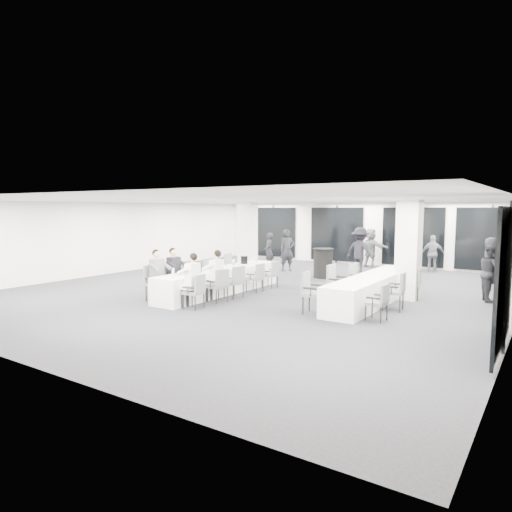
# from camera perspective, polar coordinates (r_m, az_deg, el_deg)

# --- Properties ---
(room) EXTENTS (14.04, 16.04, 2.84)m
(room) POSITION_cam_1_polar(r_m,az_deg,el_deg) (14.77, 6.14, 1.38)
(room) COLOR black
(room) RESTS_ON ground
(column_left) EXTENTS (0.60, 0.60, 2.80)m
(column_left) POSITION_cam_1_polar(r_m,az_deg,el_deg) (18.45, -1.06, 2.37)
(column_left) COLOR silver
(column_left) RESTS_ON floor
(column_right) EXTENTS (0.60, 0.60, 2.80)m
(column_right) POSITION_cam_1_polar(r_m,az_deg,el_deg) (13.47, 18.54, 0.71)
(column_right) COLOR silver
(column_right) RESTS_ON floor
(banquet_table_main) EXTENTS (0.90, 5.00, 0.75)m
(banquet_table_main) POSITION_cam_1_polar(r_m,az_deg,el_deg) (13.85, -4.47, -3.13)
(banquet_table_main) COLOR white
(banquet_table_main) RESTS_ON floor
(banquet_table_side) EXTENTS (0.90, 5.00, 0.75)m
(banquet_table_side) POSITION_cam_1_polar(r_m,az_deg,el_deg) (12.80, 14.35, -4.05)
(banquet_table_side) COLOR white
(banquet_table_side) RESTS_ON floor
(cocktail_table) EXTENTS (0.79, 0.79, 1.09)m
(cocktail_table) POSITION_cam_1_polar(r_m,az_deg,el_deg) (17.03, 8.36, -0.86)
(cocktail_table) COLOR black
(cocktail_table) RESTS_ON floor
(chair_main_left_near) EXTENTS (0.52, 0.58, 1.00)m
(chair_main_left_near) POSITION_cam_1_polar(r_m,az_deg,el_deg) (12.99, -12.56, -2.99)
(chair_main_left_near) COLOR #595C61
(chair_main_left_near) RESTS_ON floor
(chair_main_left_second) EXTENTS (0.48, 0.53, 0.92)m
(chair_main_left_second) POSITION_cam_1_polar(r_m,az_deg,el_deg) (13.44, -10.53, -2.84)
(chair_main_left_second) COLOR #595C61
(chair_main_left_second) RESTS_ON floor
(chair_main_left_mid) EXTENTS (0.52, 0.57, 0.96)m
(chair_main_left_mid) POSITION_cam_1_polar(r_m,az_deg,el_deg) (14.15, -7.81, -2.27)
(chair_main_left_mid) COLOR #595C61
(chair_main_left_mid) RESTS_ON floor
(chair_main_left_fourth) EXTENTS (0.58, 0.61, 0.94)m
(chair_main_left_fourth) POSITION_cam_1_polar(r_m,az_deg,el_deg) (14.83, -5.49, -1.89)
(chair_main_left_fourth) COLOR #595C61
(chair_main_left_fourth) RESTS_ON floor
(chair_main_left_far) EXTENTS (0.59, 0.63, 1.02)m
(chair_main_left_far) POSITION_cam_1_polar(r_m,az_deg,el_deg) (15.68, -3.04, -1.29)
(chair_main_left_far) COLOR #595C61
(chair_main_left_far) RESTS_ON floor
(chair_main_right_near) EXTENTS (0.48, 0.53, 0.89)m
(chair_main_right_near) POSITION_cam_1_polar(r_m,az_deg,el_deg) (11.73, -7.52, -4.16)
(chair_main_right_near) COLOR #595C61
(chair_main_right_near) RESTS_ON floor
(chair_main_right_second) EXTENTS (0.56, 0.59, 0.92)m
(chair_main_right_second) POSITION_cam_1_polar(r_m,az_deg,el_deg) (12.46, -4.62, -3.45)
(chair_main_right_second) COLOR #595C61
(chair_main_right_second) RESTS_ON floor
(chair_main_right_mid) EXTENTS (0.55, 0.58, 0.92)m
(chair_main_right_mid) POSITION_cam_1_polar(r_m,az_deg,el_deg) (13.05, -2.57, -3.01)
(chair_main_right_mid) COLOR #595C61
(chair_main_right_mid) RESTS_ON floor
(chair_main_right_fourth) EXTENTS (0.45, 0.51, 0.88)m
(chair_main_right_fourth) POSITION_cam_1_polar(r_m,az_deg,el_deg) (13.95, 0.10, -2.51)
(chair_main_right_fourth) COLOR #595C61
(chair_main_right_fourth) RESTS_ON floor
(chair_main_right_far) EXTENTS (0.44, 0.49, 0.87)m
(chair_main_right_far) POSITION_cam_1_polar(r_m,az_deg,el_deg) (14.70, 1.99, -2.11)
(chair_main_right_far) COLOR #595C61
(chair_main_right_far) RESTS_ON floor
(chair_side_left_near) EXTENTS (0.56, 0.61, 1.02)m
(chair_side_left_near) POSITION_cam_1_polar(r_m,az_deg,el_deg) (11.25, 6.90, -4.23)
(chair_side_left_near) COLOR #595C61
(chair_side_left_near) RESTS_ON floor
(chair_side_left_mid) EXTENTS (0.54, 0.60, 1.04)m
(chair_side_left_mid) POSITION_cam_1_polar(r_m,az_deg,el_deg) (12.60, 9.98, -3.11)
(chair_side_left_mid) COLOR #595C61
(chair_side_left_mid) RESTS_ON floor
(chair_side_left_far) EXTENTS (0.53, 0.57, 0.93)m
(chair_side_left_far) POSITION_cam_1_polar(r_m,az_deg,el_deg) (13.97, 12.46, -2.54)
(chair_side_left_far) COLOR #595C61
(chair_side_left_far) RESTS_ON floor
(chair_side_right_near) EXTENTS (0.46, 0.51, 0.86)m
(chair_side_right_near) POSITION_cam_1_polar(r_m,az_deg,el_deg) (10.77, 15.21, -5.34)
(chair_side_right_near) COLOR #595C61
(chair_side_right_near) RESTS_ON floor
(chair_side_right_mid) EXTENTS (0.54, 0.59, 0.98)m
(chair_side_right_mid) POSITION_cam_1_polar(r_m,az_deg,el_deg) (11.95, 17.20, -3.94)
(chair_side_right_mid) COLOR #595C61
(chair_side_right_mid) RESTS_ON floor
(chair_side_right_far) EXTENTS (0.52, 0.56, 0.91)m
(chair_side_right_far) POSITION_cam_1_polar(r_m,az_deg,el_deg) (13.59, 19.19, -3.01)
(chair_side_right_far) COLOR #595C61
(chair_side_right_far) RESTS_ON floor
(seated_guest_a) EXTENTS (0.50, 0.38, 1.44)m
(seated_guest_a) POSITION_cam_1_polar(r_m,az_deg,el_deg) (12.83, -12.05, -1.99)
(seated_guest_a) COLOR #575A5F
(seated_guest_a) RESTS_ON floor
(seated_guest_b) EXTENTS (0.50, 0.38, 1.44)m
(seated_guest_b) POSITION_cam_1_polar(r_m,az_deg,el_deg) (13.29, -10.04, -1.67)
(seated_guest_b) COLOR black
(seated_guest_b) RESTS_ON floor
(seated_guest_c) EXTENTS (0.50, 0.38, 1.44)m
(seated_guest_c) POSITION_cam_1_polar(r_m,az_deg,el_deg) (11.78, -8.15, -2.62)
(seated_guest_c) COLOR white
(seated_guest_c) RESTS_ON floor
(seated_guest_d) EXTENTS (0.50, 0.38, 1.44)m
(seated_guest_d) POSITION_cam_1_polar(r_m,az_deg,el_deg) (12.53, -5.16, -2.07)
(seated_guest_d) COLOR white
(seated_guest_d) RESTS_ON floor
(standing_guest_a) EXTENTS (0.89, 0.91, 1.94)m
(standing_guest_a) POSITION_cam_1_polar(r_m,az_deg,el_deg) (18.67, 3.91, 1.07)
(standing_guest_a) COLOR black
(standing_guest_a) RESTS_ON floor
(standing_guest_c) EXTENTS (1.45, 0.92, 2.07)m
(standing_guest_c) POSITION_cam_1_polar(r_m,az_deg,el_deg) (17.99, 12.87, 0.97)
(standing_guest_c) COLOR black
(standing_guest_c) RESTS_ON floor
(standing_guest_d) EXTENTS (1.12, 0.82, 1.70)m
(standing_guest_d) POSITION_cam_1_polar(r_m,az_deg,el_deg) (19.54, 21.24, 0.55)
(standing_guest_d) COLOR #575A5F
(standing_guest_d) RESTS_ON floor
(standing_guest_e) EXTENTS (0.77, 0.98, 1.79)m
(standing_guest_e) POSITION_cam_1_polar(r_m,az_deg,el_deg) (17.56, 27.26, -0.14)
(standing_guest_e) COLOR black
(standing_guest_e) RESTS_ON floor
(standing_guest_f) EXTENTS (1.90, 1.28, 1.94)m
(standing_guest_f) POSITION_cam_1_polar(r_m,az_deg,el_deg) (20.37, 14.13, 1.31)
(standing_guest_f) COLOR #575A5F
(standing_guest_f) RESTS_ON floor
(standing_guest_g) EXTENTS (0.81, 0.81, 1.73)m
(standing_guest_g) POSITION_cam_1_polar(r_m,az_deg,el_deg) (19.44, 1.62, 0.98)
(standing_guest_g) COLOR black
(standing_guest_g) RESTS_ON floor
(standing_guest_h) EXTENTS (0.81, 1.01, 1.82)m
(standing_guest_h) POSITION_cam_1_polar(r_m,az_deg,el_deg) (14.14, 27.38, -1.40)
(standing_guest_h) COLOR black
(standing_guest_h) RESTS_ON floor
(ice_bucket_near) EXTENTS (0.24, 0.24, 0.27)m
(ice_bucket_near) POSITION_cam_1_polar(r_m,az_deg,el_deg) (13.13, -7.31, -1.40)
(ice_bucket_near) COLOR black
(ice_bucket_near) RESTS_ON banquet_table_main
(ice_bucket_far) EXTENTS (0.23, 0.23, 0.26)m
(ice_bucket_far) POSITION_cam_1_polar(r_m,az_deg,el_deg) (14.95, -1.48, -0.48)
(ice_bucket_far) COLOR black
(ice_bucket_far) RESTS_ON banquet_table_main
(water_bottle_a) EXTENTS (0.07, 0.07, 0.21)m
(water_bottle_a) POSITION_cam_1_polar(r_m,az_deg,el_deg) (12.51, -10.32, -1.98)
(water_bottle_a) COLOR silver
(water_bottle_a) RESTS_ON banquet_table_main
(water_bottle_b) EXTENTS (0.07, 0.07, 0.23)m
(water_bottle_b) POSITION_cam_1_polar(r_m,az_deg,el_deg) (14.22, -2.82, -0.88)
(water_bottle_b) COLOR silver
(water_bottle_b) RESTS_ON banquet_table_main
(water_bottle_c) EXTENTS (0.06, 0.06, 0.20)m
(water_bottle_c) POSITION_cam_1_polar(r_m,az_deg,el_deg) (15.27, 0.00, -0.46)
(water_bottle_c) COLOR silver
(water_bottle_c) RESTS_ON banquet_table_main
(plate_a) EXTENTS (0.18, 0.18, 0.03)m
(plate_a) POSITION_cam_1_polar(r_m,az_deg,el_deg) (12.78, -8.74, -2.19)
(plate_a) COLOR white
(plate_a) RESTS_ON banquet_table_main
(plate_b) EXTENTS (0.19, 0.19, 0.03)m
(plate_b) POSITION_cam_1_polar(r_m,az_deg,el_deg) (12.43, -9.05, -2.43)
(plate_b) COLOR white
(plate_b) RESTS_ON banquet_table_main
(plate_c) EXTENTS (0.20, 0.20, 0.03)m
(plate_c) POSITION_cam_1_polar(r_m,az_deg,el_deg) (13.55, -5.09, -1.68)
(plate_c) COLOR white
(plate_c) RESTS_ON banquet_table_main
(wine_glass) EXTENTS (0.07, 0.07, 0.18)m
(wine_glass) POSITION_cam_1_polar(r_m,az_deg,el_deg) (12.05, -10.34, -2.11)
(wine_glass) COLOR silver
(wine_glass) RESTS_ON banquet_table_main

